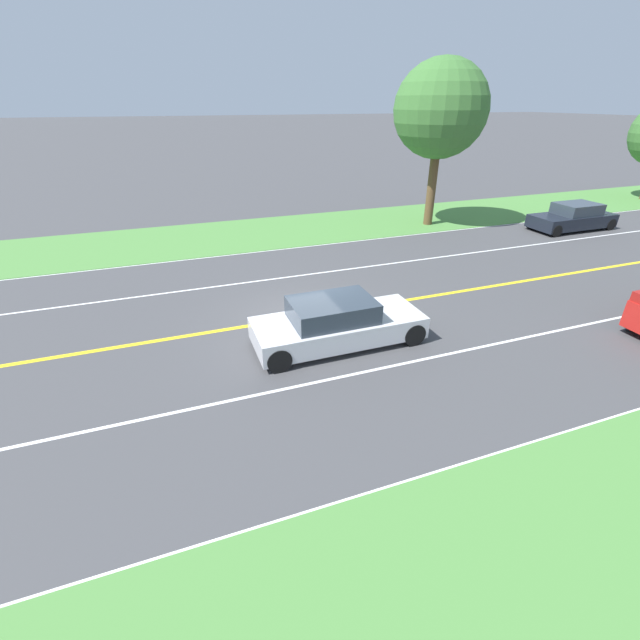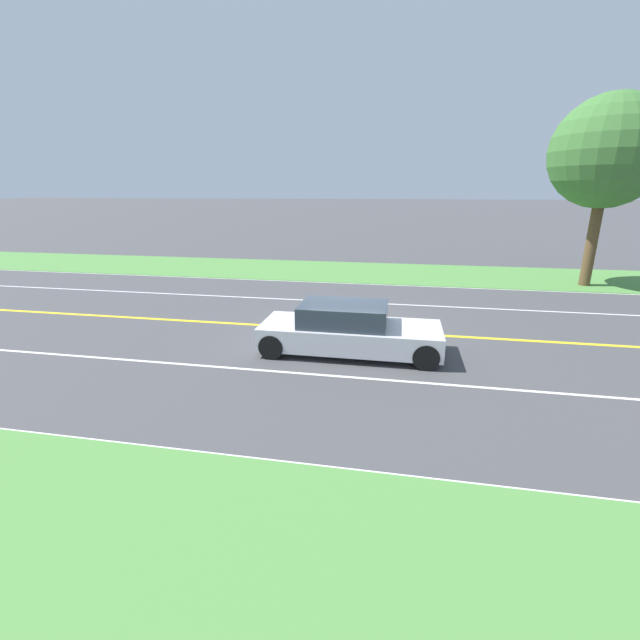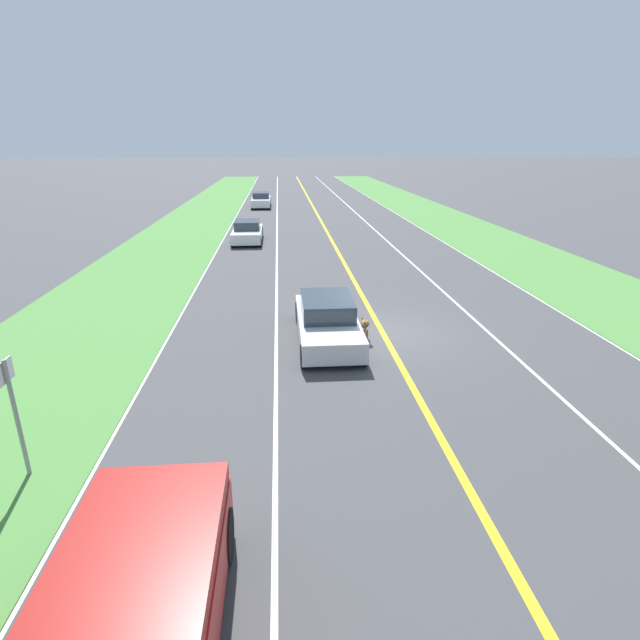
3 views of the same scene
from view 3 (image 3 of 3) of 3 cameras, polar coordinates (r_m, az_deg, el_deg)
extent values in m
plane|color=#424244|center=(16.62, 7.14, -1.40)|extent=(400.00, 400.00, 0.00)
cube|color=yellow|center=(16.62, 7.14, -1.39)|extent=(0.18, 160.00, 0.01)
cube|color=white|center=(16.71, -17.11, -2.03)|extent=(0.14, 160.00, 0.01)
cube|color=white|center=(19.27, 27.99, -0.64)|extent=(0.14, 160.00, 0.01)
cube|color=white|center=(16.29, -5.02, -1.75)|extent=(0.10, 160.00, 0.01)
cube|color=white|center=(17.65, 18.35, -1.00)|extent=(0.10, 160.00, 0.01)
cube|color=#4C843D|center=(17.61, -26.68, -2.15)|extent=(6.00, 160.00, 0.03)
cube|color=silver|center=(15.70, 0.85, -0.63)|extent=(1.83, 4.77, 0.61)
cube|color=#2D3842|center=(15.68, 0.79, 1.62)|extent=(1.57, 2.29, 0.56)
cylinder|color=black|center=(13.89, -1.80, -4.13)|extent=(0.22, 0.66, 0.66)
cylinder|color=black|center=(17.54, -2.44, 1.02)|extent=(0.22, 0.66, 0.66)
cylinder|color=black|center=(14.06, 4.96, -3.90)|extent=(0.22, 0.66, 0.66)
cylinder|color=black|center=(17.68, 2.92, 1.16)|extent=(0.22, 0.66, 0.66)
ellipsoid|color=olive|center=(15.98, 5.08, -0.48)|extent=(0.19, 0.59, 0.24)
cylinder|color=olive|center=(15.88, 4.94, -1.70)|extent=(0.07, 0.07, 0.33)
cylinder|color=olive|center=(16.26, 4.70, -1.17)|extent=(0.07, 0.07, 0.33)
cylinder|color=olive|center=(15.90, 5.41, -1.69)|extent=(0.07, 0.07, 0.33)
cylinder|color=olive|center=(16.28, 5.16, -1.16)|extent=(0.07, 0.07, 0.33)
cylinder|color=olive|center=(15.72, 5.25, -0.47)|extent=(0.12, 0.16, 0.16)
sphere|color=olive|center=(15.60, 5.32, -0.41)|extent=(0.20, 0.20, 0.20)
ellipsoid|color=#331E14|center=(15.48, 5.40, -0.63)|extent=(0.09, 0.10, 0.08)
cone|color=brown|center=(15.58, 5.12, -0.14)|extent=(0.06, 0.06, 0.09)
cone|color=brown|center=(15.60, 5.52, -0.13)|extent=(0.06, 0.06, 0.09)
cylinder|color=olive|center=(16.33, 4.86, 0.10)|extent=(0.05, 0.22, 0.22)
cube|color=maroon|center=(7.08, -20.12, -23.82)|extent=(1.91, 3.20, 0.28)
cylinder|color=black|center=(8.60, -23.70, -22.32)|extent=(0.22, 0.80, 0.80)
cylinder|color=black|center=(8.21, -10.90, -23.08)|extent=(0.22, 0.80, 0.80)
cube|color=white|center=(32.16, -8.28, 9.70)|extent=(1.77, 4.37, 0.62)
cube|color=#2D3842|center=(32.24, -8.31, 10.74)|extent=(1.52, 2.10, 0.51)
cylinder|color=black|center=(30.51, -9.97, 8.76)|extent=(0.22, 0.63, 0.63)
cylinder|color=black|center=(33.99, -9.46, 9.88)|extent=(0.22, 0.63, 0.63)
cylinder|color=black|center=(30.40, -6.93, 8.87)|extent=(0.22, 0.63, 0.63)
cylinder|color=black|center=(33.89, -6.73, 9.98)|extent=(0.22, 0.63, 0.63)
cube|color=white|center=(49.88, -6.74, 13.29)|extent=(1.76, 4.75, 0.67)
cube|color=#2D3842|center=(50.01, -6.76, 14.00)|extent=(1.52, 2.28, 0.52)
cylinder|color=black|center=(48.02, -7.77, 12.78)|extent=(0.22, 0.67, 0.67)
cylinder|color=black|center=(51.86, -7.56, 13.29)|extent=(0.22, 0.67, 0.67)
cylinder|color=black|center=(47.96, -5.83, 12.85)|extent=(0.22, 0.67, 0.67)
cylinder|color=black|center=(51.81, -5.76, 13.35)|extent=(0.22, 0.67, 0.67)
cylinder|color=gray|center=(10.72, -31.31, -9.72)|extent=(0.08, 0.08, 2.37)
cube|color=white|center=(10.36, -32.49, -5.15)|extent=(0.03, 0.64, 0.40)
camera|label=1|loc=(20.56, -30.24, 17.93)|focal=24.00mm
camera|label=2|loc=(16.52, -39.98, 9.29)|focal=24.00mm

